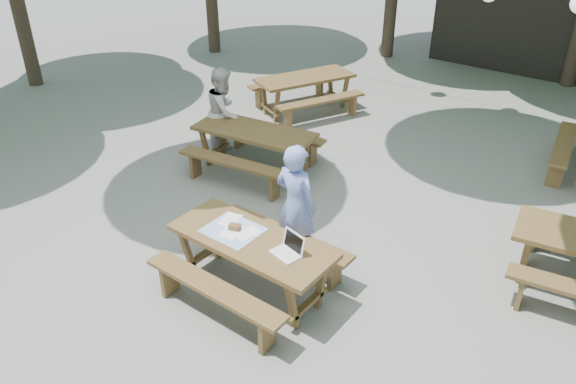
{
  "coord_description": "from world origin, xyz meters",
  "views": [
    {
      "loc": [
        3.42,
        -5.03,
        4.49
      ],
      "look_at": [
        -0.13,
        -0.36,
        1.05
      ],
      "focal_mm": 35.0,
      "sensor_mm": 36.0,
      "label": 1
    }
  ],
  "objects_px": {
    "woman": "(296,205)",
    "picnic_table_nw": "(255,150)",
    "second_person": "(224,112)",
    "main_picnic_table": "(252,264)"
  },
  "relations": [
    {
      "from": "woman",
      "to": "picnic_table_nw",
      "type": "bearing_deg",
      "value": -36.27
    },
    {
      "from": "woman",
      "to": "second_person",
      "type": "xyz_separation_m",
      "value": [
        -2.85,
        1.76,
        -0.04
      ]
    },
    {
      "from": "picnic_table_nw",
      "to": "second_person",
      "type": "distance_m",
      "value": 0.96
    },
    {
      "from": "main_picnic_table",
      "to": "picnic_table_nw",
      "type": "relative_size",
      "value": 0.95
    },
    {
      "from": "main_picnic_table",
      "to": "woman",
      "type": "xyz_separation_m",
      "value": [
        0.04,
        0.81,
        0.44
      ]
    },
    {
      "from": "main_picnic_table",
      "to": "woman",
      "type": "height_order",
      "value": "woman"
    },
    {
      "from": "woman",
      "to": "second_person",
      "type": "distance_m",
      "value": 3.35
    },
    {
      "from": "picnic_table_nw",
      "to": "second_person",
      "type": "height_order",
      "value": "second_person"
    },
    {
      "from": "picnic_table_nw",
      "to": "woman",
      "type": "bearing_deg",
      "value": -46.23
    },
    {
      "from": "main_picnic_table",
      "to": "second_person",
      "type": "bearing_deg",
      "value": 137.47
    }
  ]
}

